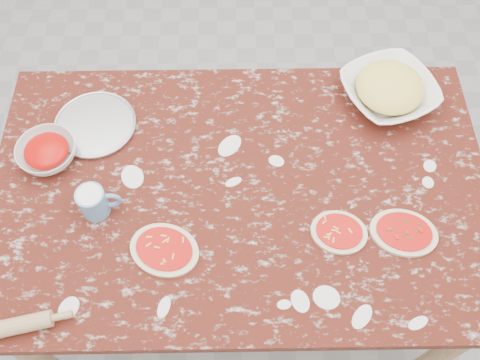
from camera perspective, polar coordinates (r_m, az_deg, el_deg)
name	(u,v)px	position (r m, az deg, el deg)	size (l,w,h in m)	color
ground	(240,271)	(2.36, 0.00, -9.84)	(4.00, 4.00, 0.00)	gray
worktable	(240,200)	(1.75, 0.00, -2.20)	(1.60, 1.00, 0.75)	#41150E
pizza_tray	(95,125)	(1.87, -15.42, 5.76)	(0.27, 0.27, 0.01)	#B2B2B7
sauce_bowl	(47,153)	(1.82, -20.16, 2.79)	(0.19, 0.19, 0.06)	white
cheese_bowl	(388,91)	(1.92, 15.79, 9.23)	(0.31, 0.31, 0.08)	white
flour_mug	(94,202)	(1.65, -15.53, -2.30)	(0.13, 0.09, 0.10)	#5889BD
pizza_left	(164,250)	(1.59, -8.19, -7.49)	(0.26, 0.23, 0.02)	beige
pizza_mid	(339,232)	(1.62, 10.68, -5.57)	(0.20, 0.18, 0.02)	beige
pizza_right	(404,232)	(1.67, 17.32, -5.45)	(0.23, 0.20, 0.02)	beige
rolling_pin	(8,328)	(1.61, -23.88, -14.44)	(0.05, 0.05, 0.24)	tan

